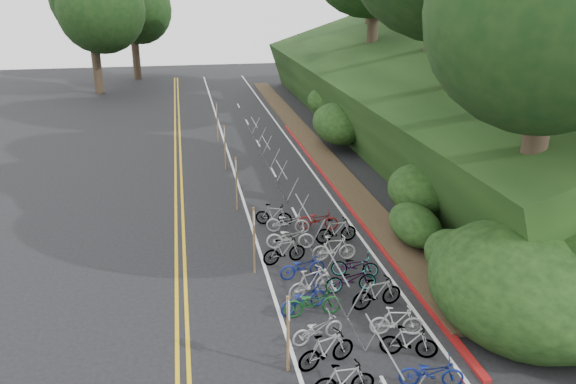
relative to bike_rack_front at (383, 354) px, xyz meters
The scene contains 10 objects.
ground 3.44m from the bike_rack_front, 155.27° to the left, with size 120.00×120.00×0.00m, color black.
road_markings 11.77m from the bike_rack_front, 101.80° to the left, with size 7.47×80.00×0.01m.
red_curb 13.68m from the bike_rack_front, 78.74° to the left, with size 0.25×28.00×0.10m, color maroon.
embankment 22.78m from the bike_rack_front, 64.09° to the left, with size 14.30×48.14×9.11m.
bike_rack_front is the anchor object (origin of this frame).
bike_racks_rest 14.40m from the bike_rack_front, 90.13° to the left, with size 1.14×23.00×1.17m.
signpost_near 2.49m from the bike_rack_front, 158.73° to the left, with size 0.08×0.40×2.26m.
signposts_rest 15.60m from the bike_rack_front, 98.98° to the left, with size 0.08×18.40×2.50m.
bike_front 3.87m from the bike_rack_front, 109.36° to the left, with size 1.69×0.59×0.89m, color navy.
bike_valet 4.35m from the bike_rack_front, 91.48° to the left, with size 3.36×13.83×1.04m.
Camera 1 is at (-1.57, -12.62, 9.68)m, focal length 35.00 mm.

